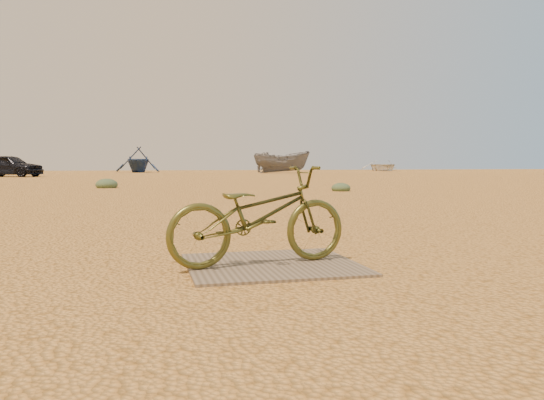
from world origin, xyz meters
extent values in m
plane|color=#DB9F4D|center=(0.00, 0.00, 0.00)|extent=(120.00, 120.00, 0.00)
cube|color=#776751|center=(-0.42, 0.59, 0.01)|extent=(1.40, 1.27, 0.02)
imported|color=#4E4F1E|center=(-0.54, 0.57, 0.43)|extent=(1.61, 0.79, 0.81)
imported|color=black|center=(-9.44, 32.45, 0.69)|extent=(4.39, 3.15, 1.39)
imported|color=navy|center=(-1.68, 46.68, 1.20)|extent=(4.67, 5.17, 2.39)
imported|color=slate|center=(10.27, 40.20, 0.94)|extent=(5.00, 2.25, 1.88)
imported|color=silver|center=(24.42, 50.19, 0.57)|extent=(5.17, 6.33, 1.15)
ellipsoid|color=#556C49|center=(4.46, 11.54, 0.00)|extent=(0.59, 0.59, 0.32)
ellipsoid|color=#556C49|center=(-2.62, 15.43, 0.00)|extent=(0.75, 0.75, 0.41)
camera|label=1|loc=(-1.47, -3.64, 0.85)|focal=35.00mm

